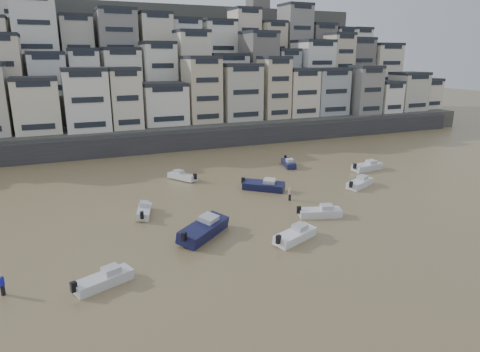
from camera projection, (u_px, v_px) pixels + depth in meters
name	position (u px, v px, depth m)	size (l,w,h in m)	color
harbor_wall	(168.00, 142.00, 81.60)	(140.00, 3.00, 3.50)	#38383A
hillside	(147.00, 74.00, 115.60)	(141.04, 66.00, 50.00)	#4C4C47
boat_a	(295.00, 234.00, 41.84)	(5.52, 1.81, 1.50)	white
boat_b	(320.00, 211.00, 48.15)	(5.22, 1.71, 1.42)	silver
boat_c	(204.00, 227.00, 42.72)	(7.33, 2.40, 2.00)	#13153D
boat_d	(360.00, 182.00, 59.23)	(5.56, 1.82, 1.52)	silver
boat_e	(264.00, 184.00, 57.67)	(6.13, 2.01, 1.67)	#13163C
boat_f	(144.00, 210.00, 48.61)	(4.85, 1.59, 1.32)	silver
boat_g	(367.00, 165.00, 67.91)	(5.98, 1.96, 1.63)	silver
boat_h	(182.00, 175.00, 62.66)	(5.13, 1.68, 1.40)	silver
boat_i	(289.00, 162.00, 70.37)	(5.19, 1.70, 1.42)	#151A42
boat_j	(103.00, 278.00, 33.62)	(5.09, 1.67, 1.39)	silver
person_blue	(2.00, 285.00, 32.27)	(0.44, 0.44, 1.74)	#1718AD
person_pink	(290.00, 194.00, 53.63)	(0.44, 0.44, 1.74)	tan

